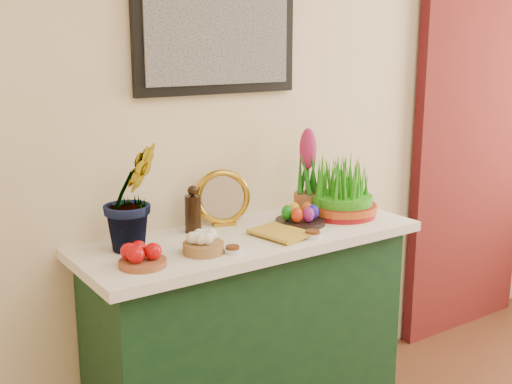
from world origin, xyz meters
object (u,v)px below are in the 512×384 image
Objects in this scene: book at (266,237)px; hyacinth_green at (131,180)px; mirror at (222,198)px; sideboard at (249,340)px; wheatgrass_sabzeh at (342,191)px.

hyacinth_green is at bearing 147.35° from book.
sideboard is at bearing -82.72° from mirror.
sideboard is 0.75m from wheatgrass_sabzeh.
mirror is (-0.02, 0.17, 0.58)m from sideboard.
hyacinth_green reaches higher than book.
hyacinth_green is at bearing -168.11° from mirror.
wheatgrass_sabzeh reaches higher than sideboard.
mirror is 1.07× the size of book.
hyacinth_green is 1.70× the size of wheatgrass_sabzeh.
mirror reaches higher than sideboard.
wheatgrass_sabzeh is (0.48, -0.01, 0.58)m from sideboard.
hyacinth_green reaches higher than sideboard.
hyacinth_green is 2.37× the size of book.
mirror is at bearing 84.19° from book.
hyacinth_green is at bearing 174.96° from wheatgrass_sabzeh.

